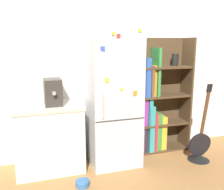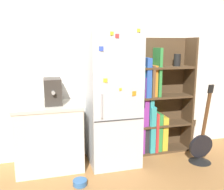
# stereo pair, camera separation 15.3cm
# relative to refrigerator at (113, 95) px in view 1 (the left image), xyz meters

# --- Properties ---
(ground_plane) EXTENTS (16.00, 16.00, 0.00)m
(ground_plane) POSITION_rel_refrigerator_xyz_m (0.00, -0.13, -0.95)
(ground_plane) COLOR #A87542
(wall_back) EXTENTS (8.00, 0.05, 2.60)m
(wall_back) POSITION_rel_refrigerator_xyz_m (0.00, 0.35, 0.35)
(wall_back) COLOR white
(wall_back) RESTS_ON ground_plane
(refrigerator) EXTENTS (0.66, 0.67, 1.90)m
(refrigerator) POSITION_rel_refrigerator_xyz_m (0.00, 0.00, 0.00)
(refrigerator) COLOR silver
(refrigerator) RESTS_ON ground_plane
(bookshelf) EXTENTS (0.88, 0.34, 1.72)m
(bookshelf) POSITION_rel_refrigerator_xyz_m (0.71, 0.18, -0.22)
(bookshelf) COLOR #4C3823
(bookshelf) RESTS_ON ground_plane
(kitchen_counter) EXTENTS (0.86, 0.59, 0.87)m
(kitchen_counter) POSITION_rel_refrigerator_xyz_m (-0.85, 0.04, -0.51)
(kitchen_counter) COLOR silver
(kitchen_counter) RESTS_ON ground_plane
(espresso_machine) EXTENTS (0.21, 0.37, 0.33)m
(espresso_machine) POSITION_rel_refrigerator_xyz_m (-0.78, 0.05, 0.09)
(espresso_machine) COLOR #38332D
(espresso_machine) RESTS_ON kitchen_counter
(guitar) EXTENTS (0.34, 0.31, 1.12)m
(guitar) POSITION_rel_refrigerator_xyz_m (1.18, -0.37, -0.78)
(guitar) COLOR black
(guitar) RESTS_ON ground_plane
(pet_bowl) EXTENTS (0.17, 0.17, 0.07)m
(pet_bowl) POSITION_rel_refrigerator_xyz_m (-0.54, -0.51, -0.91)
(pet_bowl) COLOR #3366A5
(pet_bowl) RESTS_ON ground_plane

